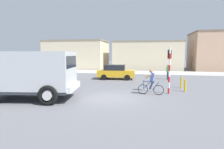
{
  "coord_description": "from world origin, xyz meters",
  "views": [
    {
      "loc": [
        1.86,
        -10.9,
        2.75
      ],
      "look_at": [
        -0.57,
        2.5,
        1.2
      ],
      "focal_mm": 28.81,
      "sensor_mm": 36.0,
      "label": 1
    }
  ],
  "objects_px": {
    "traffic_light_pole": "(169,64)",
    "bollard_near": "(185,86)",
    "truck_foreground": "(30,72)",
    "car_red_near": "(116,72)",
    "pedestrian_near_kerb": "(168,72)",
    "bollard_far": "(181,83)",
    "cyclist": "(151,82)"
  },
  "relations": [
    {
      "from": "bollard_far",
      "to": "truck_foreground",
      "type": "bearing_deg",
      "value": -150.82
    },
    {
      "from": "pedestrian_near_kerb",
      "to": "bollard_far",
      "type": "height_order",
      "value": "pedestrian_near_kerb"
    },
    {
      "from": "truck_foreground",
      "to": "bollard_near",
      "type": "height_order",
      "value": "truck_foreground"
    },
    {
      "from": "pedestrian_near_kerb",
      "to": "car_red_near",
      "type": "bearing_deg",
      "value": -173.17
    },
    {
      "from": "cyclist",
      "to": "pedestrian_near_kerb",
      "type": "height_order",
      "value": "cyclist"
    },
    {
      "from": "truck_foreground",
      "to": "cyclist",
      "type": "bearing_deg",
      "value": 19.76
    },
    {
      "from": "car_red_near",
      "to": "bollard_near",
      "type": "bearing_deg",
      "value": -42.75
    },
    {
      "from": "bollard_far",
      "to": "car_red_near",
      "type": "bearing_deg",
      "value": 145.28
    },
    {
      "from": "pedestrian_near_kerb",
      "to": "bollard_near",
      "type": "bearing_deg",
      "value": -85.77
    },
    {
      "from": "car_red_near",
      "to": "pedestrian_near_kerb",
      "type": "distance_m",
      "value": 5.63
    },
    {
      "from": "truck_foreground",
      "to": "pedestrian_near_kerb",
      "type": "relative_size",
      "value": 3.52
    },
    {
      "from": "traffic_light_pole",
      "to": "car_red_near",
      "type": "distance_m",
      "value": 8.12
    },
    {
      "from": "car_red_near",
      "to": "traffic_light_pole",
      "type": "bearing_deg",
      "value": -53.49
    },
    {
      "from": "truck_foreground",
      "to": "car_red_near",
      "type": "relative_size",
      "value": 1.39
    },
    {
      "from": "bollard_near",
      "to": "car_red_near",
      "type": "bearing_deg",
      "value": 137.25
    },
    {
      "from": "cyclist",
      "to": "car_red_near",
      "type": "distance_m",
      "value": 7.88
    },
    {
      "from": "traffic_light_pole",
      "to": "bollard_far",
      "type": "height_order",
      "value": "traffic_light_pole"
    },
    {
      "from": "truck_foreground",
      "to": "cyclist",
      "type": "height_order",
      "value": "truck_foreground"
    },
    {
      "from": "car_red_near",
      "to": "cyclist",
      "type": "bearing_deg",
      "value": -63.3
    },
    {
      "from": "truck_foreground",
      "to": "pedestrian_near_kerb",
      "type": "xyz_separation_m",
      "value": [
        9.31,
        10.32,
        -0.82
      ]
    },
    {
      "from": "traffic_light_pole",
      "to": "pedestrian_near_kerb",
      "type": "height_order",
      "value": "traffic_light_pole"
    },
    {
      "from": "truck_foreground",
      "to": "bollard_far",
      "type": "distance_m",
      "value": 11.26
    },
    {
      "from": "traffic_light_pole",
      "to": "bollard_near",
      "type": "xyz_separation_m",
      "value": [
        1.28,
        0.86,
        -1.62
      ]
    },
    {
      "from": "cyclist",
      "to": "bollard_near",
      "type": "bearing_deg",
      "value": 29.98
    },
    {
      "from": "bollard_near",
      "to": "bollard_far",
      "type": "relative_size",
      "value": 1.0
    },
    {
      "from": "car_red_near",
      "to": "bollard_far",
      "type": "bearing_deg",
      "value": -34.72
    },
    {
      "from": "bollard_near",
      "to": "traffic_light_pole",
      "type": "bearing_deg",
      "value": -146.1
    },
    {
      "from": "bollard_near",
      "to": "truck_foreground",
      "type": "bearing_deg",
      "value": -157.45
    },
    {
      "from": "traffic_light_pole",
      "to": "car_red_near",
      "type": "xyz_separation_m",
      "value": [
        -4.78,
        6.45,
        -1.25
      ]
    },
    {
      "from": "traffic_light_pole",
      "to": "pedestrian_near_kerb",
      "type": "xyz_separation_m",
      "value": [
        0.81,
        7.12,
        -1.22
      ]
    },
    {
      "from": "car_red_near",
      "to": "bollard_far",
      "type": "height_order",
      "value": "car_red_near"
    },
    {
      "from": "pedestrian_near_kerb",
      "to": "cyclist",
      "type": "bearing_deg",
      "value": -104.86
    }
  ]
}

